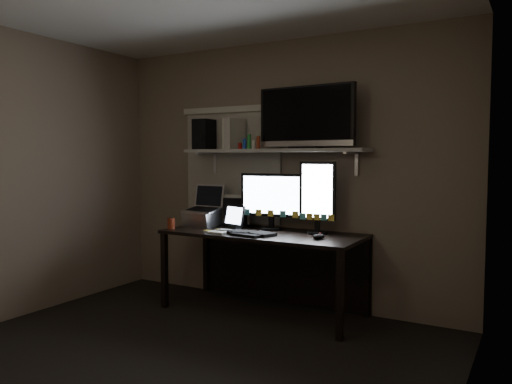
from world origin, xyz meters
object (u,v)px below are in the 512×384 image
Objects in this scene: tv at (306,117)px; speaker at (204,135)px; tablet at (235,217)px; keyboard at (252,233)px; mouse at (319,236)px; cup at (171,223)px; game_console at (234,134)px; monitor_portrait at (318,197)px; laptop at (202,206)px; monitor_landscape at (271,201)px; desk at (269,249)px.

speaker is at bearing -177.23° from tv.
keyboard is at bearing -19.86° from tablet.
mouse is at bearing -15.12° from speaker.
cup is 0.35× the size of game_console.
cup is at bearing -155.59° from tv.
tv is at bearing 159.22° from monitor_portrait.
tv is at bearing 147.37° from mouse.
laptop reaches higher than tablet.
tablet is at bearing -164.68° from monitor_landscape.
monitor_landscape is 0.70m from mouse.
monitor_portrait reaches higher than monitor_landscape.
tv is (1.18, 0.44, 0.98)m from cup.
monitor_portrait is 2.54× the size of tablet.
desk is at bearing 176.28° from mouse.
game_console is (0.30, 0.11, 0.70)m from laptop.
monitor_portrait reaches higher than desk.
monitor_portrait reaches higher than cup.
laptop is 1.36× the size of game_console.
monitor_portrait is at bearing 7.47° from laptop.
desk is 1.34m from speaker.
laptop is at bearing 65.81° from cup.
monitor_portrait is 0.70× the size of tv.
monitor_portrait is 2.14× the size of speaker.
tv is (0.33, 0.03, 0.76)m from monitor_landscape.
tv is (-0.26, 0.31, 1.00)m from mouse.
mouse reaches higher than keyboard.
tv is (0.33, 0.08, 1.20)m from desk.
tv is at bearing 20.51° from cup.
cup is (-0.85, -0.42, -0.22)m from monitor_landscape.
cup is at bearing -125.03° from game_console.
tablet is (-0.33, -0.06, 0.29)m from desk.
speaker is at bearing 172.77° from desk.
speaker reaches higher than tablet.
monitor_portrait is (0.46, -0.01, 0.06)m from monitor_landscape.
monitor_landscape is 0.94× the size of monitor_portrait.
monitor_portrait reaches higher than laptop.
laptop is 0.37m from cup.
tv reaches higher than cup.
tv is at bearing 12.51° from game_console.
tablet is 0.87× the size of game_console.
game_console reaches higher than tablet.
monitor_portrait is at bearing 5.10° from desk.
game_console is (0.44, 0.42, 0.85)m from cup.
keyboard reaches higher than desk.
mouse is at bearing 5.37° from cup.
game_console is 0.38m from speaker.
keyboard is 0.84m from cup.
keyboard is at bearing -30.37° from game_console.
laptop is 0.43× the size of tv.
keyboard is 1.03m from game_console.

